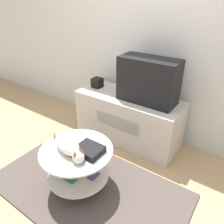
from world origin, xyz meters
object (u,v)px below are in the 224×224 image
tv (148,81)px  dvd_box (89,150)px  cat (68,145)px  speaker (97,83)px

tv → dvd_box: size_ratio=2.80×
tv → cat: 1.05m
tv → speaker: 0.70m
cat → tv: bearing=94.9°
dvd_box → cat: size_ratio=0.44×
dvd_box → cat: cat is taller
speaker → dvd_box: speaker is taller
tv → speaker: tv is taller
tv → cat: size_ratio=1.24×
tv → cat: bearing=-102.8°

